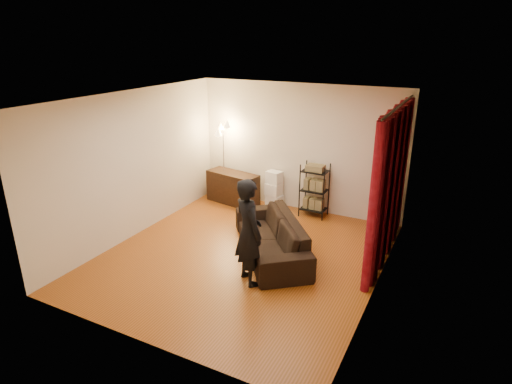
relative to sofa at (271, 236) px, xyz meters
The scene contains 14 objects.
floor 0.60m from the sofa, 140.67° to the right, with size 5.00×5.00×0.00m, color brown.
ceiling 2.42m from the sofa, 140.67° to the right, with size 5.00×5.00×0.00m, color white.
wall_back 2.44m from the sofa, 99.94° to the left, with size 5.00×5.00×0.00m, color beige.
wall_front 3.02m from the sofa, 97.76° to the right, with size 5.00×5.00×0.00m, color beige.
wall_left 2.84m from the sofa, behind, with size 5.00×5.00×0.00m, color beige.
wall_right 2.15m from the sofa, ahead, with size 5.00×5.00×0.00m, color beige.
curtain_rod 2.97m from the sofa, 24.66° to the left, with size 0.04×0.04×2.65m, color black.
curtain 2.15m from the sofa, 24.90° to the left, with size 0.22×2.65×2.55m, color maroon, non-canonical shape.
sofa is the anchor object (origin of this frame).
person 1.09m from the sofa, 85.33° to the right, with size 0.61×0.40×1.67m, color black.
media_cabinet 2.55m from the sofa, 134.81° to the left, with size 1.21×0.46×0.71m, color black.
storage_boxes 2.17m from the sofa, 113.30° to the left, with size 0.33×0.26×0.82m, color silver, non-canonical shape.
wire_shelf 1.94m from the sofa, 87.34° to the left, with size 0.52×0.36×1.13m, color black, non-canonical shape.
floor_lamp 2.84m from the sofa, 137.77° to the left, with size 0.32×0.32×1.79m, color silver, non-canonical shape.
Camera 1 is at (3.18, -5.74, 3.59)m, focal length 30.00 mm.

